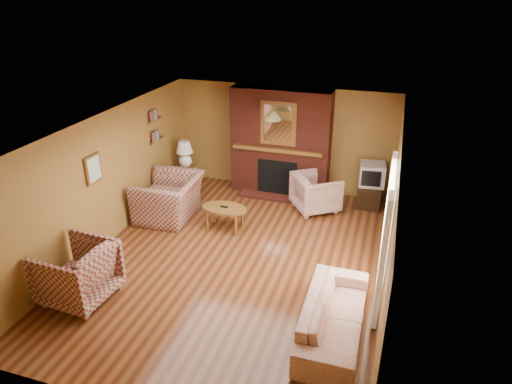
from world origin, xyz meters
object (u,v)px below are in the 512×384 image
(table_lamp, at_px, (185,153))
(tv_stand, at_px, (370,196))
(side_table, at_px, (187,178))
(crt_tv, at_px, (372,174))
(plaid_loveseat, at_px, (169,198))
(floral_sofa, at_px, (334,316))
(fireplace, at_px, (280,143))
(coffee_table, at_px, (224,210))
(plaid_armchair, at_px, (77,273))
(floral_armchair, at_px, (316,192))

(table_lamp, xyz_separation_m, tv_stand, (4.15, 0.35, -0.64))
(side_table, relative_size, crt_tv, 1.01)
(plaid_loveseat, distance_m, side_table, 1.36)
(floral_sofa, bearing_deg, fireplace, 23.53)
(plaid_loveseat, relative_size, coffee_table, 1.48)
(plaid_armchair, relative_size, tv_stand, 1.90)
(plaid_loveseat, relative_size, crt_tv, 2.37)
(floral_armchair, height_order, table_lamp, table_lamp)
(plaid_loveseat, height_order, plaid_armchair, plaid_armchair)
(fireplace, relative_size, side_table, 4.23)
(floral_armchair, distance_m, tv_stand, 1.19)
(crt_tv, bearing_deg, side_table, -175.26)
(floral_sofa, relative_size, floral_armchair, 2.28)
(floral_armchair, height_order, coffee_table, floral_armchair)
(crt_tv, bearing_deg, fireplace, 174.70)
(plaid_loveseat, xyz_separation_m, floral_sofa, (3.75, -2.43, -0.14))
(plaid_armchair, xyz_separation_m, table_lamp, (-0.15, 4.15, 0.45))
(fireplace, relative_size, plaid_loveseat, 1.81)
(tv_stand, bearing_deg, crt_tv, -87.67)
(fireplace, height_order, side_table, fireplace)
(coffee_table, distance_m, tv_stand, 3.21)
(fireplace, relative_size, floral_armchair, 2.71)
(fireplace, xyz_separation_m, side_table, (-2.10, -0.53, -0.90))
(plaid_loveseat, xyz_separation_m, table_lamp, (-0.25, 1.33, 0.48))
(side_table, xyz_separation_m, table_lamp, (0.00, -0.00, 0.63))
(floral_sofa, distance_m, side_table, 5.49)
(plaid_loveseat, relative_size, floral_armchair, 1.50)
(side_table, relative_size, tv_stand, 1.06)
(plaid_armchair, relative_size, table_lamp, 1.65)
(fireplace, xyz_separation_m, table_lamp, (-2.10, -0.53, -0.27))
(plaid_loveseat, relative_size, floral_sofa, 0.66)
(coffee_table, bearing_deg, table_lamp, 135.90)
(fireplace, xyz_separation_m, tv_stand, (2.05, -0.18, -0.91))
(crt_tv, bearing_deg, coffee_table, -145.74)
(plaid_armchair, bearing_deg, fireplace, 161.34)
(crt_tv, bearing_deg, tv_stand, 90.00)
(fireplace, distance_m, floral_sofa, 4.78)
(fireplace, height_order, plaid_loveseat, fireplace)
(floral_armchair, bearing_deg, table_lamp, 52.93)
(side_table, height_order, table_lamp, table_lamp)
(fireplace, distance_m, floral_armchair, 1.39)
(coffee_table, xyz_separation_m, crt_tv, (2.65, 1.80, 0.36))
(plaid_loveseat, bearing_deg, crt_tv, 109.86)
(floral_sofa, distance_m, coffee_table, 3.40)
(floral_armchair, xyz_separation_m, table_lamp, (-3.06, 0.11, 0.51))
(plaid_armchair, xyz_separation_m, floral_sofa, (3.85, 0.39, -0.17))
(floral_sofa, xyz_separation_m, tv_stand, (0.15, 4.11, -0.03))
(floral_sofa, height_order, table_lamp, table_lamp)
(plaid_armchair, xyz_separation_m, floral_armchair, (2.91, 4.04, -0.06))
(plaid_armchair, relative_size, floral_sofa, 0.50)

